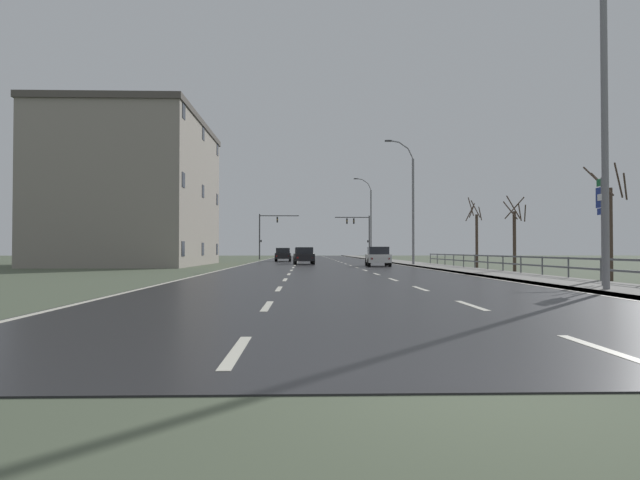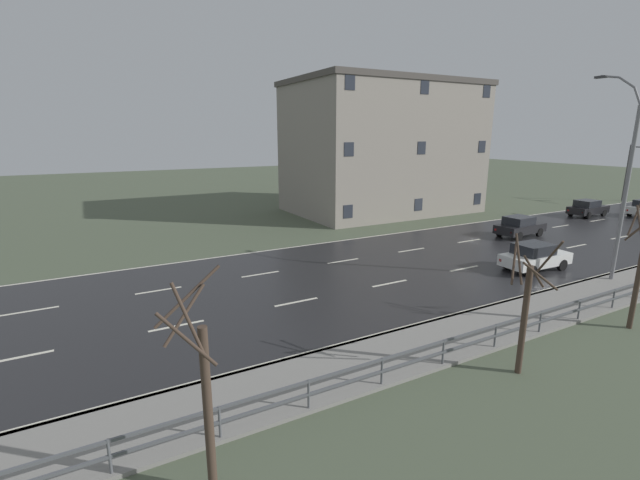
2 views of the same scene
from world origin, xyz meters
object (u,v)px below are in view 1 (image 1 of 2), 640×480
street_lamp_foreground (598,104)px  traffic_signal_left (267,229)px  street_lamp_distant (370,220)px  car_far_right (283,255)px  highway_sign (602,218)px  traffic_signal_right (361,229)px  car_near_left (304,256)px  brick_building (136,193)px  street_lamp_midground (411,204)px  car_mid_centre (378,256)px  car_distant (306,254)px

street_lamp_foreground → traffic_signal_left: (-14.29, 59.63, -1.45)m
street_lamp_distant → car_far_right: (-11.47, -11.08, -4.71)m
street_lamp_distant → traffic_signal_left: 14.60m
highway_sign → street_lamp_distant: bearing=91.0°
traffic_signal_right → car_far_right: 19.16m
traffic_signal_left → car_near_left: bearing=-78.7°
brick_building → street_lamp_midground: bearing=-5.4°
street_lamp_distant → traffic_signal_right: (-0.77, 4.42, -1.16)m
street_lamp_midground → car_mid_centre: 5.68m
traffic_signal_right → traffic_signal_left: bearing=-171.9°
car_mid_centre → traffic_signal_right: bearing=88.7°
highway_sign → street_lamp_foreground: bearing=-121.7°
highway_sign → traffic_signal_right: traffic_signal_right is taller
street_lamp_foreground → street_lamp_distant: street_lamp_foreground is taller
traffic_signal_left → car_mid_centre: size_ratio=1.54×
car_mid_centre → traffic_signal_left: bearing=111.3°
car_mid_centre → highway_sign: bearing=-78.4°
traffic_signal_left → car_near_left: size_ratio=1.53×
traffic_signal_right → car_mid_centre: size_ratio=1.52×
street_lamp_foreground → highway_sign: bearing=58.3°
street_lamp_midground → car_distant: size_ratio=2.54×
street_lamp_distant → street_lamp_foreground: bearing=-90.0°
highway_sign → car_near_left: highway_sign is taller
traffic_signal_right → street_lamp_midground: bearing=-88.7°
car_far_right → car_distant: size_ratio=0.99×
highway_sign → car_far_right: size_ratio=0.90×
brick_building → street_lamp_distant: bearing=48.1°
brick_building → car_near_left: bearing=9.2°
car_mid_centre → car_near_left: 8.81m
highway_sign → brick_building: bearing=130.1°
street_lamp_foreground → street_lamp_midground: 28.57m
street_lamp_distant → highway_sign: (0.94, -55.56, -3.14)m
street_lamp_foreground → brick_building: 38.81m
car_distant → highway_sign: bearing=-76.3°
street_lamp_midground → brick_building: bearing=174.6°
street_lamp_distant → brick_building: brick_building is taller
street_lamp_midground → car_distant: street_lamp_midground is taller
car_near_left → street_lamp_midground: bearing=-30.4°
car_mid_centre → car_far_right: bearing=115.9°
street_lamp_midground → traffic_signal_left: 34.22m
street_lamp_foreground → highway_sign: size_ratio=3.17×
street_lamp_distant → car_distant: bearing=-144.9°
highway_sign → car_distant: (-9.68, 49.41, -1.57)m
car_near_left → traffic_signal_left: bearing=98.0°
traffic_signal_right → car_distant: size_ratio=1.52×
street_lamp_foreground → car_mid_centre: size_ratio=2.81×
traffic_signal_left → traffic_signal_right: bearing=8.1°
street_lamp_midground → brick_building: brick_building is taller
traffic_signal_right → car_far_right: bearing=-124.6°
traffic_signal_left → brick_building: 30.37m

